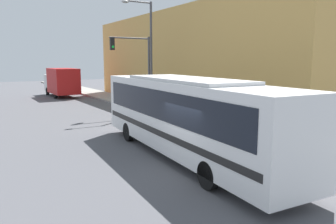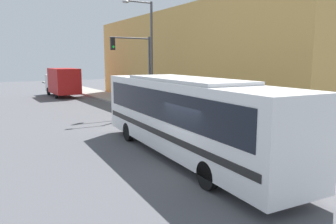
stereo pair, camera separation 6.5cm
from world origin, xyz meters
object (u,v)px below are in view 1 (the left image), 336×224
at_px(pedestrian_near_corner, 204,105).
at_px(street_lamp, 148,48).
at_px(city_bus, 185,112).
at_px(delivery_truck, 61,81).
at_px(traffic_light_pole, 136,61).
at_px(parking_meter, 165,102).
at_px(fire_hydrant, 238,128).

bearing_deg(pedestrian_near_corner, street_lamp, 104.25).
distance_m(city_bus, pedestrian_near_corner, 8.42).
distance_m(delivery_truck, street_lamp, 15.84).
distance_m(city_bus, traffic_light_pole, 12.38).
height_order(traffic_light_pole, parking_meter, traffic_light_pole).
bearing_deg(fire_hydrant, parking_meter, 90.00).
relative_size(delivery_truck, pedestrian_near_corner, 3.80).
bearing_deg(city_bus, fire_hydrant, 21.82).
distance_m(fire_hydrant, street_lamp, 11.02).
distance_m(fire_hydrant, pedestrian_near_corner, 4.94).
distance_m(traffic_light_pole, pedestrian_near_corner, 6.67).
height_order(delivery_truck, traffic_light_pole, traffic_light_pole).
bearing_deg(street_lamp, traffic_light_pole, 167.64).
relative_size(fire_hydrant, street_lamp, 0.09).
height_order(city_bus, parking_meter, city_bus).
distance_m(traffic_light_pole, parking_meter, 4.14).
bearing_deg(street_lamp, delivery_truck, 101.29).
bearing_deg(traffic_light_pole, pedestrian_near_corner, -67.89).
height_order(delivery_truck, pedestrian_near_corner, delivery_truck).
relative_size(parking_meter, street_lamp, 0.16).
height_order(delivery_truck, street_lamp, street_lamp).
height_order(fire_hydrant, parking_meter, parking_meter).
relative_size(fire_hydrant, parking_meter, 0.55).
bearing_deg(city_bus, street_lamp, 73.15).
distance_m(fire_hydrant, parking_meter, 7.56).
xyz_separation_m(parking_meter, street_lamp, (-0.03, 2.54, 3.91)).
relative_size(fire_hydrant, traffic_light_pole, 0.13).
bearing_deg(city_bus, delivery_truck, 91.06).
relative_size(parking_meter, pedestrian_near_corner, 0.72).
distance_m(city_bus, delivery_truck, 26.73).
bearing_deg(delivery_truck, fire_hydrant, -83.08).
bearing_deg(delivery_truck, pedestrian_near_corner, -77.93).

